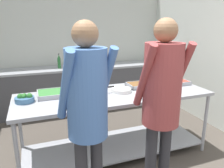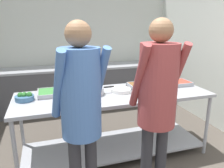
# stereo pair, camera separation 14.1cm
# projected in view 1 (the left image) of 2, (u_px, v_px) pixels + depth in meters

# --- Properties ---
(wall_rear) EXTENTS (4.22, 0.06, 2.65)m
(wall_rear) POSITION_uv_depth(u_px,v_px,m) (72.00, 44.00, 4.70)
(wall_rear) COLOR silver
(wall_rear) RESTS_ON ground_plane
(wall_right) EXTENTS (0.06, 3.78, 2.65)m
(wall_right) POSITION_uv_depth(u_px,v_px,m) (212.00, 49.00, 3.74)
(wall_right) COLOR silver
(wall_right) RESTS_ON ground_plane
(back_counter) EXTENTS (4.06, 0.65, 0.89)m
(back_counter) POSITION_uv_depth(u_px,v_px,m) (77.00, 87.00, 4.60)
(back_counter) COLOR #4C4C51
(back_counter) RESTS_ON ground_plane
(serving_counter) EXTENTS (2.48, 0.85, 0.87)m
(serving_counter) POSITION_uv_depth(u_px,v_px,m) (115.00, 114.00, 2.89)
(serving_counter) COLOR #9EA0A8
(serving_counter) RESTS_ON ground_plane
(broccoli_bowl) EXTENTS (0.22, 0.22, 0.11)m
(broccoli_bowl) POSITION_uv_depth(u_px,v_px,m) (25.00, 99.00, 2.50)
(broccoli_bowl) COLOR #3D668C
(broccoli_bowl) RESTS_ON serving_counter
(serving_tray_vegetables) EXTENTS (0.41, 0.33, 0.05)m
(serving_tray_vegetables) POSITION_uv_depth(u_px,v_px,m) (54.00, 93.00, 2.73)
(serving_tray_vegetables) COLOR #9EA0A8
(serving_tray_vegetables) RESTS_ON serving_counter
(sauce_pan) EXTENTS (0.44, 0.30, 0.09)m
(sauce_pan) POSITION_uv_depth(u_px,v_px,m) (93.00, 91.00, 2.75)
(sauce_pan) COLOR #9EA0A8
(sauce_pan) RESTS_ON serving_counter
(plate_stack) EXTENTS (0.27, 0.27, 0.05)m
(plate_stack) POSITION_uv_depth(u_px,v_px,m) (121.00, 90.00, 2.87)
(plate_stack) COLOR white
(plate_stack) RESTS_ON serving_counter
(serving_tray_roast) EXTENTS (0.41, 0.27, 0.05)m
(serving_tray_roast) POSITION_uv_depth(u_px,v_px,m) (142.00, 85.00, 3.11)
(serving_tray_roast) COLOR #9EA0A8
(serving_tray_roast) RESTS_ON serving_counter
(serving_tray_greens) EXTENTS (0.47, 0.29, 0.05)m
(serving_tray_greens) POSITION_uv_depth(u_px,v_px,m) (172.00, 83.00, 3.23)
(serving_tray_greens) COLOR #9EA0A8
(serving_tray_greens) RESTS_ON serving_counter
(guest_serving_left) EXTENTS (0.49, 0.42, 1.77)m
(guest_serving_left) POSITION_uv_depth(u_px,v_px,m) (87.00, 103.00, 1.80)
(guest_serving_left) COLOR #2D2D33
(guest_serving_left) RESTS_ON ground_plane
(guest_serving_right) EXTENTS (0.45, 0.35, 1.79)m
(guest_serving_right) POSITION_uv_depth(u_px,v_px,m) (162.00, 94.00, 2.01)
(guest_serving_right) COLOR #2D2D33
(guest_serving_right) RESTS_ON ground_plane
(water_bottle) EXTENTS (0.06, 0.06, 0.29)m
(water_bottle) POSITION_uv_depth(u_px,v_px,m) (59.00, 62.00, 4.29)
(water_bottle) COLOR #23602D
(water_bottle) RESTS_ON back_counter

